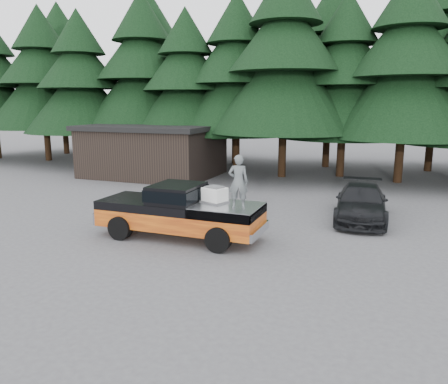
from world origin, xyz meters
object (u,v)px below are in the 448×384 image
(air_compressor, at_px, (215,195))
(pickup_truck, at_px, (180,219))
(parked_car, at_px, (361,202))
(utility_building, at_px, (153,150))
(man_on_bed, at_px, (238,182))

(air_compressor, bearing_deg, pickup_truck, -148.94)
(air_compressor, distance_m, parked_car, 6.57)
(air_compressor, xyz_separation_m, utility_building, (-8.96, 11.28, 0.09))
(parked_car, xyz_separation_m, utility_building, (-13.54, 6.66, 0.95))
(parked_car, distance_m, utility_building, 15.12)
(pickup_truck, xyz_separation_m, utility_building, (-7.72, 11.52, 1.00))
(parked_car, bearing_deg, air_compressor, -138.14)
(parked_car, bearing_deg, pickup_truck, -143.48)
(air_compressor, relative_size, man_on_bed, 0.42)
(utility_building, bearing_deg, parked_car, -26.18)
(pickup_truck, distance_m, utility_building, 13.91)
(pickup_truck, relative_size, air_compressor, 8.20)
(pickup_truck, height_order, man_on_bed, man_on_bed)
(pickup_truck, height_order, air_compressor, air_compressor)
(pickup_truck, relative_size, man_on_bed, 3.41)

